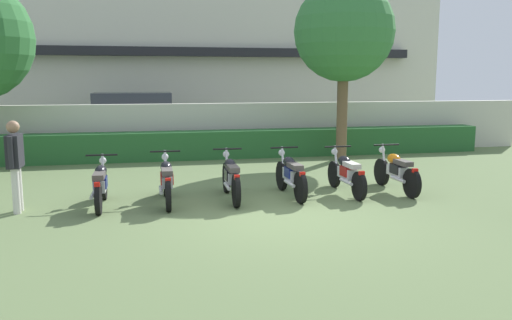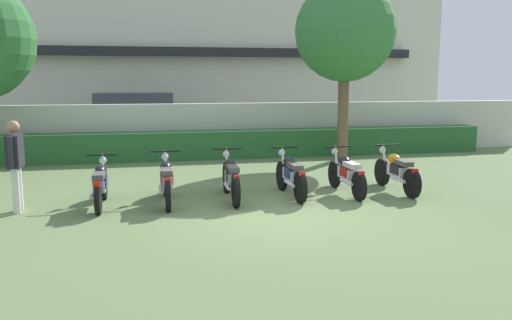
{
  "view_description": "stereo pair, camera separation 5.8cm",
  "coord_description": "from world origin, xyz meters",
  "px_view_note": "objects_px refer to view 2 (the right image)",
  "views": [
    {
      "loc": [
        -2.28,
        -8.71,
        2.41
      ],
      "look_at": [
        0.0,
        1.72,
        0.73
      ],
      "focal_mm": 36.75,
      "sensor_mm": 36.0,
      "label": 1
    },
    {
      "loc": [
        -2.22,
        -8.73,
        2.41
      ],
      "look_at": [
        0.0,
        1.72,
        0.73
      ],
      "focal_mm": 36.75,
      "sensor_mm": 36.0,
      "label": 2
    }
  ],
  "objects_px": {
    "tree_far_side": "(345,32)",
    "motorcycle_in_row_4": "(346,173)",
    "motorcycle_in_row_5": "(397,171)",
    "motorcycle_in_row_1": "(166,180)",
    "motorcycle_in_row_2": "(231,177)",
    "motorcycle_in_row_3": "(291,175)",
    "inspector_person": "(15,158)",
    "parked_car": "(139,119)",
    "motorcycle_in_row_0": "(101,184)"
  },
  "relations": [
    {
      "from": "motorcycle_in_row_1",
      "to": "motorcycle_in_row_5",
      "type": "bearing_deg",
      "value": -88.66
    },
    {
      "from": "motorcycle_in_row_1",
      "to": "tree_far_side",
      "type": "bearing_deg",
      "value": -49.23
    },
    {
      "from": "parked_car",
      "to": "motorcycle_in_row_3",
      "type": "bearing_deg",
      "value": -70.59
    },
    {
      "from": "tree_far_side",
      "to": "motorcycle_in_row_4",
      "type": "height_order",
      "value": "tree_far_side"
    },
    {
      "from": "motorcycle_in_row_1",
      "to": "motorcycle_in_row_5",
      "type": "xyz_separation_m",
      "value": [
        4.85,
        0.06,
        -0.01
      ]
    },
    {
      "from": "tree_far_side",
      "to": "inspector_person",
      "type": "relative_size",
      "value": 3.11
    },
    {
      "from": "motorcycle_in_row_0",
      "to": "motorcycle_in_row_4",
      "type": "distance_m",
      "value": 4.95
    },
    {
      "from": "motorcycle_in_row_3",
      "to": "inspector_person",
      "type": "bearing_deg",
      "value": 90.58
    },
    {
      "from": "inspector_person",
      "to": "motorcycle_in_row_5",
      "type": "bearing_deg",
      "value": 1.33
    },
    {
      "from": "motorcycle_in_row_4",
      "to": "tree_far_side",
      "type": "bearing_deg",
      "value": -20.75
    },
    {
      "from": "motorcycle_in_row_1",
      "to": "motorcycle_in_row_3",
      "type": "bearing_deg",
      "value": -87.55
    },
    {
      "from": "parked_car",
      "to": "inspector_person",
      "type": "distance_m",
      "value": 9.54
    },
    {
      "from": "motorcycle_in_row_4",
      "to": "motorcycle_in_row_5",
      "type": "distance_m",
      "value": 1.13
    },
    {
      "from": "motorcycle_in_row_5",
      "to": "parked_car",
      "type": "bearing_deg",
      "value": 29.85
    },
    {
      "from": "motorcycle_in_row_2",
      "to": "inspector_person",
      "type": "xyz_separation_m",
      "value": [
        -3.93,
        -0.17,
        0.53
      ]
    },
    {
      "from": "motorcycle_in_row_2",
      "to": "inspector_person",
      "type": "height_order",
      "value": "inspector_person"
    },
    {
      "from": "motorcycle_in_row_4",
      "to": "motorcycle_in_row_5",
      "type": "bearing_deg",
      "value": -91.55
    },
    {
      "from": "motorcycle_in_row_3",
      "to": "motorcycle_in_row_1",
      "type": "bearing_deg",
      "value": 90.24
    },
    {
      "from": "motorcycle_in_row_1",
      "to": "inspector_person",
      "type": "height_order",
      "value": "inspector_person"
    },
    {
      "from": "tree_far_side",
      "to": "motorcycle_in_row_2",
      "type": "relative_size",
      "value": 2.64
    },
    {
      "from": "motorcycle_in_row_3",
      "to": "motorcycle_in_row_4",
      "type": "distance_m",
      "value": 1.21
    },
    {
      "from": "motorcycle_in_row_3",
      "to": "motorcycle_in_row_4",
      "type": "xyz_separation_m",
      "value": [
        1.21,
        -0.0,
        -0.01
      ]
    },
    {
      "from": "tree_far_side",
      "to": "motorcycle_in_row_1",
      "type": "xyz_separation_m",
      "value": [
        -5.35,
        -4.51,
        -3.25
      ]
    },
    {
      "from": "motorcycle_in_row_5",
      "to": "motorcycle_in_row_1",
      "type": "bearing_deg",
      "value": 89.83
    },
    {
      "from": "motorcycle_in_row_4",
      "to": "parked_car",
      "type": "bearing_deg",
      "value": 24.72
    },
    {
      "from": "motorcycle_in_row_3",
      "to": "motorcycle_in_row_5",
      "type": "xyz_separation_m",
      "value": [
        2.34,
        -0.02,
        -0.0
      ]
    },
    {
      "from": "motorcycle_in_row_2",
      "to": "motorcycle_in_row_4",
      "type": "xyz_separation_m",
      "value": [
        2.45,
        0.02,
        -0.01
      ]
    },
    {
      "from": "motorcycle_in_row_0",
      "to": "motorcycle_in_row_3",
      "type": "xyz_separation_m",
      "value": [
        3.74,
        0.09,
        0.02
      ]
    },
    {
      "from": "motorcycle_in_row_3",
      "to": "motorcycle_in_row_5",
      "type": "height_order",
      "value": "motorcycle_in_row_3"
    },
    {
      "from": "parked_car",
      "to": "tree_far_side",
      "type": "height_order",
      "value": "tree_far_side"
    },
    {
      "from": "motorcycle_in_row_2",
      "to": "motorcycle_in_row_4",
      "type": "relative_size",
      "value": 1.02
    },
    {
      "from": "motorcycle_in_row_2",
      "to": "motorcycle_in_row_4",
      "type": "height_order",
      "value": "motorcycle_in_row_2"
    },
    {
      "from": "tree_far_side",
      "to": "motorcycle_in_row_4",
      "type": "relative_size",
      "value": 2.69
    },
    {
      "from": "tree_far_side",
      "to": "motorcycle_in_row_3",
      "type": "relative_size",
      "value": 2.74
    },
    {
      "from": "motorcycle_in_row_1",
      "to": "motorcycle_in_row_5",
      "type": "height_order",
      "value": "motorcycle_in_row_1"
    },
    {
      "from": "motorcycle_in_row_5",
      "to": "motorcycle_in_row_3",
      "type": "bearing_deg",
      "value": 88.63
    },
    {
      "from": "motorcycle_in_row_0",
      "to": "motorcycle_in_row_4",
      "type": "xyz_separation_m",
      "value": [
        4.94,
        0.09,
        0.0
      ]
    },
    {
      "from": "motorcycle_in_row_3",
      "to": "motorcycle_in_row_4",
      "type": "relative_size",
      "value": 0.98
    },
    {
      "from": "motorcycle_in_row_1",
      "to": "inspector_person",
      "type": "distance_m",
      "value": 2.72
    },
    {
      "from": "parked_car",
      "to": "motorcycle_in_row_5",
      "type": "xyz_separation_m",
      "value": [
        5.43,
        -9.14,
        -0.49
      ]
    },
    {
      "from": "motorcycle_in_row_3",
      "to": "motorcycle_in_row_5",
      "type": "distance_m",
      "value": 2.34
    },
    {
      "from": "parked_car",
      "to": "motorcycle_in_row_3",
      "type": "height_order",
      "value": "parked_car"
    },
    {
      "from": "motorcycle_in_row_3",
      "to": "motorcycle_in_row_4",
      "type": "height_order",
      "value": "motorcycle_in_row_3"
    },
    {
      "from": "motorcycle_in_row_0",
      "to": "motorcycle_in_row_5",
      "type": "height_order",
      "value": "motorcycle_in_row_5"
    },
    {
      "from": "motorcycle_in_row_2",
      "to": "motorcycle_in_row_5",
      "type": "relative_size",
      "value": 1.01
    },
    {
      "from": "motorcycle_in_row_4",
      "to": "motorcycle_in_row_5",
      "type": "relative_size",
      "value": 0.99
    },
    {
      "from": "motorcycle_in_row_2",
      "to": "motorcycle_in_row_3",
      "type": "bearing_deg",
      "value": -87.78
    },
    {
      "from": "tree_far_side",
      "to": "inspector_person",
      "type": "distance_m",
      "value": 9.65
    },
    {
      "from": "motorcycle_in_row_0",
      "to": "motorcycle_in_row_3",
      "type": "bearing_deg",
      "value": -87.87
    },
    {
      "from": "motorcycle_in_row_0",
      "to": "motorcycle_in_row_2",
      "type": "bearing_deg",
      "value": -87.7
    }
  ]
}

